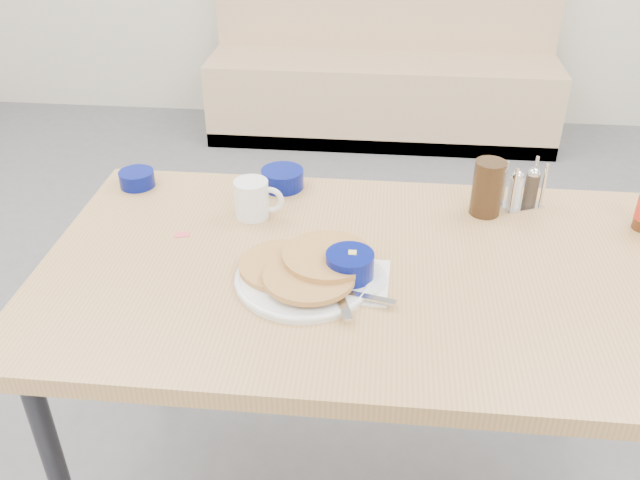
# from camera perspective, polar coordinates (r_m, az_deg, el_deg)

# --- Properties ---
(booth_bench) EXTENTS (1.90, 0.56, 1.22)m
(booth_bench) POSITION_cam_1_polar(r_m,az_deg,el_deg) (3.93, 5.30, 13.91)
(booth_bench) COLOR tan
(booth_bench) RESTS_ON ground
(dining_table) EXTENTS (1.40, 0.80, 0.76)m
(dining_table) POSITION_cam_1_polar(r_m,az_deg,el_deg) (1.49, 3.79, -4.17)
(dining_table) COLOR tan
(dining_table) RESTS_ON ground
(pancake_plate) EXTENTS (0.28, 0.28, 0.05)m
(pancake_plate) POSITION_cam_1_polar(r_m,az_deg,el_deg) (1.39, -1.24, -2.71)
(pancake_plate) COLOR white
(pancake_plate) RESTS_ON dining_table
(coffee_mug) EXTENTS (0.12, 0.08, 0.09)m
(coffee_mug) POSITION_cam_1_polar(r_m,az_deg,el_deg) (1.61, -5.64, 3.50)
(coffee_mug) COLOR white
(coffee_mug) RESTS_ON dining_table
(grits_setting) EXTENTS (0.18, 0.18, 0.07)m
(grits_setting) POSITION_cam_1_polar(r_m,az_deg,el_deg) (1.39, 2.52, -2.50)
(grits_setting) COLOR white
(grits_setting) RESTS_ON dining_table
(creamer_bowl) EXTENTS (0.09, 0.09, 0.04)m
(creamer_bowl) POSITION_cam_1_polar(r_m,az_deg,el_deg) (1.82, -15.16, 4.99)
(creamer_bowl) COLOR #040F65
(creamer_bowl) RESTS_ON dining_table
(butter_bowl) EXTENTS (0.11, 0.11, 0.05)m
(butter_bowl) POSITION_cam_1_polar(r_m,az_deg,el_deg) (1.75, -3.18, 5.17)
(butter_bowl) COLOR #040F65
(butter_bowl) RESTS_ON dining_table
(amber_tumbler) EXTENTS (0.09, 0.09, 0.14)m
(amber_tumbler) POSITION_cam_1_polar(r_m,az_deg,el_deg) (1.66, 13.92, 4.28)
(amber_tumbler) COLOR #311F0F
(amber_tumbler) RESTS_ON dining_table
(condiment_caddy) EXTENTS (0.11, 0.09, 0.12)m
(condiment_caddy) POSITION_cam_1_polar(r_m,az_deg,el_deg) (1.72, 16.72, 3.96)
(condiment_caddy) COLOR silver
(condiment_caddy) RESTS_ON dining_table
(sugar_wrapper) EXTENTS (0.04, 0.03, 0.00)m
(sugar_wrapper) POSITION_cam_1_polar(r_m,az_deg,el_deg) (1.58, -11.54, 0.45)
(sugar_wrapper) COLOR #F2505E
(sugar_wrapper) RESTS_ON dining_table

